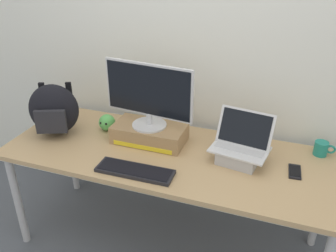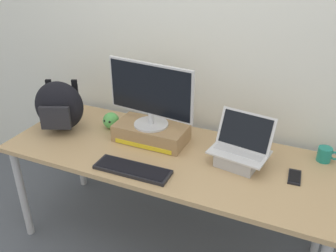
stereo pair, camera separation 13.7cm
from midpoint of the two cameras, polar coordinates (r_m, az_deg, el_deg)
ground_plane at (r=2.65m, az=-1.56°, el=-17.62°), size 20.00×20.00×0.00m
back_wall at (r=2.40m, az=2.29°, el=13.45°), size 7.00×0.10×2.60m
desk at (r=2.24m, az=-1.77°, el=-5.57°), size 1.98×0.76×0.72m
toner_box_yellow at (r=2.30m, az=-4.61°, el=-1.17°), size 0.45×0.24×0.11m
desktop_monitor at (r=2.19m, az=-4.88°, el=4.83°), size 0.57×0.21×0.40m
open_laptop at (r=2.12m, az=9.35°, el=-3.94°), size 0.35×0.27×0.29m
external_keyboard at (r=2.03m, az=-7.12°, el=-6.99°), size 0.44×0.15×0.02m
messenger_backpack at (r=2.47m, az=-18.93°, el=2.38°), size 0.36×0.30×0.34m
coffee_mug at (r=2.32m, az=21.30°, el=-3.32°), size 0.12×0.08×0.09m
cell_phone at (r=2.12m, az=17.45°, el=-6.84°), size 0.07×0.14×0.01m
plush_toy at (r=2.48m, az=-11.08°, el=0.53°), size 0.11×0.11×0.11m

